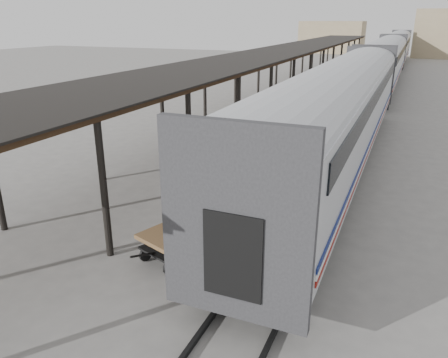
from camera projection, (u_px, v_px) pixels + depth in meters
The scene contains 10 objects.
ground at pixel (185, 233), 13.65m from camera, with size 160.00×160.00×0.00m, color slate.
train at pixel (384, 60), 40.76m from camera, with size 3.45×76.01×4.01m.
canopy at pixel (288, 50), 34.26m from camera, with size 4.90×64.30×4.15m.
rails at pixel (380, 89), 41.84m from camera, with size 1.54×150.00×0.12m.
building_left at pixel (332, 37), 87.16m from camera, with size 12.00×8.00×6.00m, color tan.
baggage_cart at pixel (183, 234), 12.23m from camera, with size 1.98×2.68×0.86m.
suitcase_stack at pixel (190, 216), 12.39m from camera, with size 1.43×1.11×0.56m.
luggage_tug at pixel (287, 105), 30.38m from camera, with size 1.34×1.86×1.49m.
porter at pixel (178, 211), 11.23m from camera, with size 0.59×0.39×1.61m, color navy.
pedestrian at pixel (263, 108), 28.27m from camera, with size 1.02×0.42×1.74m, color black.
Camera 1 is at (5.89, -10.78, 6.30)m, focal length 35.00 mm.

